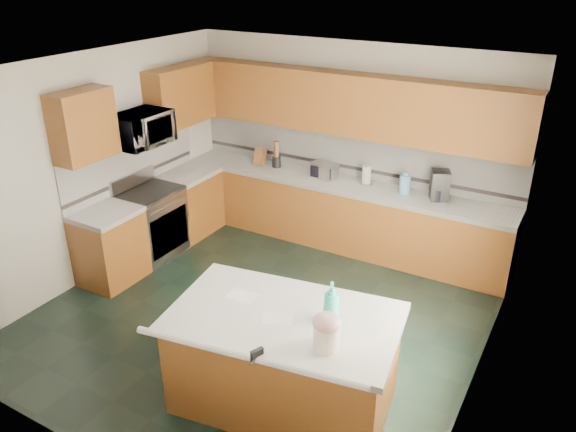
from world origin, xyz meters
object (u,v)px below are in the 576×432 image
Objects in this scene: island_base at (284,362)px; island_top at (284,318)px; soap_bottle_island at (332,302)px; knife_block at (260,156)px; toaster_oven at (324,170)px; treat_jar at (326,337)px; coffee_maker at (440,185)px.

island_base is 0.95× the size of island_top.
island_base is at bearing 174.96° from soap_bottle_island.
knife_block is 1.02m from toaster_oven.
treat_jar is 3.30m from coffee_maker.
knife_block is (-2.54, 2.93, -0.05)m from soap_bottle_island.
treat_jar is 0.37m from soap_bottle_island.
island_top is at bearing 171.13° from island_base.
knife_block is (-2.66, 3.27, 0.02)m from treat_jar.
soap_bottle_island is at bearing 10.42° from island_base.
knife_block is at bearing -161.17° from toaster_oven.
soap_bottle_island reaches higher than island_base.
island_base is 0.78m from soap_bottle_island.
island_base is at bearing -178.49° from treat_jar.
coffee_maker reaches higher than treat_jar.
toaster_oven is at bearing 93.09° from soap_bottle_island.
treat_jar is 3.66m from toaster_oven.
soap_bottle_island reaches higher than knife_block.
toaster_oven is (-1.52, 2.93, -0.08)m from soap_bottle_island.
soap_bottle_island is at bearing -46.66° from knife_block.
toaster_oven is 1.56m from coffee_maker.
island_top is 3.12m from coffee_maker.
treat_jar is at bearing -32.14° from island_base.
toaster_oven is 0.93× the size of coffee_maker.
treat_jar reaches higher than toaster_oven.
coffee_maker is at bearing 19.94° from toaster_oven.
coffee_maker reaches higher than island_base.
knife_block is at bearing 153.96° from treat_jar.
coffee_maker is (-0.08, 3.30, 0.08)m from treat_jar.
treat_jar is at bearing -48.45° from knife_block.
island_base is 0.46m from island_top.
treat_jar is 0.58× the size of soap_bottle_island.
island_base is 7.30× the size of knife_block.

